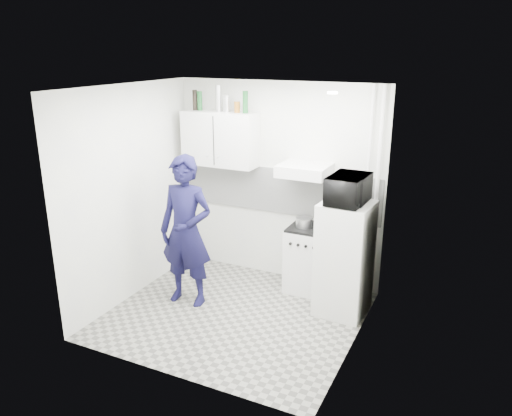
% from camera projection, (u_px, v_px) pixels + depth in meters
% --- Properties ---
extents(floor, '(2.80, 2.80, 0.00)m').
position_uv_depth(floor, '(235.00, 315.00, 5.84)').
color(floor, gray).
rests_on(floor, ground).
extents(ceiling, '(2.80, 2.80, 0.00)m').
position_uv_depth(ceiling, '(231.00, 88.00, 5.03)').
color(ceiling, white).
rests_on(ceiling, wall_back).
extents(wall_back, '(2.80, 0.00, 2.80)m').
position_uv_depth(wall_back, '(278.00, 183.00, 6.51)').
color(wall_back, silver).
rests_on(wall_back, floor).
extents(wall_left, '(0.00, 2.60, 2.60)m').
position_uv_depth(wall_left, '(131.00, 194.00, 6.01)').
color(wall_left, silver).
rests_on(wall_left, floor).
extents(wall_right, '(0.00, 2.60, 2.60)m').
position_uv_depth(wall_right, '(360.00, 229.00, 4.86)').
color(wall_right, silver).
rests_on(wall_right, floor).
extents(person, '(0.70, 0.48, 1.83)m').
position_uv_depth(person, '(186.00, 231.00, 5.89)').
color(person, black).
rests_on(person, floor).
extents(stove, '(0.52, 0.52, 0.82)m').
position_uv_depth(stove, '(309.00, 260.00, 6.35)').
color(stove, silver).
rests_on(stove, floor).
extents(fridge, '(0.59, 0.59, 1.35)m').
position_uv_depth(fridge, '(344.00, 259.00, 5.72)').
color(fridge, silver).
rests_on(fridge, floor).
extents(stove_top, '(0.49, 0.49, 0.03)m').
position_uv_depth(stove_top, '(310.00, 228.00, 6.21)').
color(stove_top, black).
rests_on(stove_top, stove).
extents(saucepan, '(0.20, 0.20, 0.11)m').
position_uv_depth(saucepan, '(304.00, 222.00, 6.20)').
color(saucepan, silver).
rests_on(saucepan, stove_top).
extents(microwave, '(0.58, 0.41, 0.32)m').
position_uv_depth(microwave, '(348.00, 189.00, 5.47)').
color(microwave, black).
rests_on(microwave, fridge).
extents(bottle_a, '(0.06, 0.06, 0.26)m').
position_uv_depth(bottle_a, '(195.00, 100.00, 6.50)').
color(bottle_a, black).
rests_on(bottle_a, upper_cabinet).
extents(bottle_b, '(0.06, 0.06, 0.25)m').
position_uv_depth(bottle_b, '(200.00, 101.00, 6.47)').
color(bottle_b, '#144C1E').
rests_on(bottle_b, upper_cabinet).
extents(bottle_d, '(0.08, 0.08, 0.33)m').
position_uv_depth(bottle_d, '(218.00, 98.00, 6.34)').
color(bottle_d, silver).
rests_on(bottle_d, upper_cabinet).
extents(canister_a, '(0.08, 0.08, 0.21)m').
position_uv_depth(canister_a, '(226.00, 104.00, 6.32)').
color(canister_a, silver).
rests_on(canister_a, upper_cabinet).
extents(canister_b, '(0.07, 0.07, 0.14)m').
position_uv_depth(canister_b, '(237.00, 107.00, 6.26)').
color(canister_b, brown).
rests_on(canister_b, upper_cabinet).
extents(bottle_e, '(0.07, 0.07, 0.27)m').
position_uv_depth(bottle_e, '(245.00, 102.00, 6.20)').
color(bottle_e, '#144C1E').
rests_on(bottle_e, upper_cabinet).
extents(upper_cabinet, '(1.00, 0.35, 0.70)m').
position_uv_depth(upper_cabinet, '(220.00, 139.00, 6.50)').
color(upper_cabinet, silver).
rests_on(upper_cabinet, wall_back).
extents(range_hood, '(0.60, 0.50, 0.14)m').
position_uv_depth(range_hood, '(304.00, 170.00, 6.03)').
color(range_hood, silver).
rests_on(range_hood, wall_back).
extents(backsplash, '(2.74, 0.03, 0.60)m').
position_uv_depth(backsplash, '(277.00, 190.00, 6.53)').
color(backsplash, white).
rests_on(backsplash, wall_back).
extents(pipe_a, '(0.05, 0.05, 2.60)m').
position_uv_depth(pipe_a, '(376.00, 197.00, 5.91)').
color(pipe_a, silver).
rests_on(pipe_a, floor).
extents(pipe_b, '(0.04, 0.04, 2.60)m').
position_uv_depth(pipe_b, '(366.00, 195.00, 5.96)').
color(pipe_b, silver).
rests_on(pipe_b, floor).
extents(ceiling_spot_fixture, '(0.10, 0.10, 0.02)m').
position_uv_depth(ceiling_spot_fixture, '(332.00, 93.00, 4.81)').
color(ceiling_spot_fixture, white).
rests_on(ceiling_spot_fixture, ceiling).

